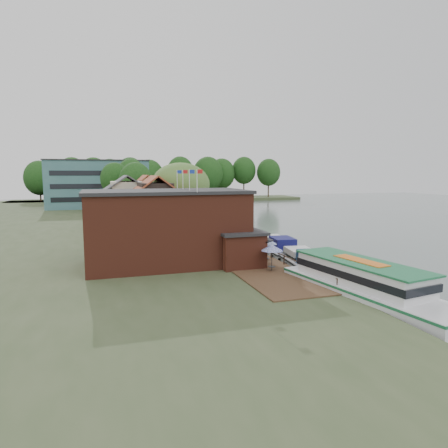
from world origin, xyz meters
TOP-DOWN VIEW (x-y plane):
  - ground at (0.00, 0.00)m, footprint 260.00×260.00m
  - land_bank at (-30.00, 35.00)m, footprint 50.00×140.00m
  - quay_deck at (-8.00, 10.00)m, footprint 6.00×50.00m
  - quay_rail at (-5.30, 10.50)m, footprint 0.20×49.00m
  - pub at (-14.00, -1.00)m, footprint 20.00×11.00m
  - hotel_block at (-22.00, 70.00)m, footprint 25.40×12.40m
  - cottage_a at (-15.00, 14.00)m, footprint 8.60×7.60m
  - cottage_b at (-18.00, 24.00)m, footprint 9.60×8.60m
  - cottage_c at (-14.00, 33.00)m, footprint 7.60×7.60m
  - willow at (-10.50, 19.00)m, footprint 8.60×8.60m
  - umbrella_0 at (-7.47, -6.92)m, footprint 2.01×2.01m
  - umbrella_1 at (-6.59, -3.54)m, footprint 2.23×2.23m
  - umbrella_2 at (-7.47, -1.97)m, footprint 2.35×2.35m
  - umbrella_3 at (-6.81, 1.01)m, footprint 2.20×2.20m
  - umbrella_4 at (-8.19, 5.51)m, footprint 2.17×2.17m
  - umbrella_5 at (-7.22, 7.63)m, footprint 2.28×2.28m
  - umbrella_6 at (-6.73, 10.56)m, footprint 2.34×2.34m
  - cruiser_0 at (-2.82, -4.76)m, footprint 4.71×10.77m
  - cruiser_1 at (-2.07, 3.57)m, footprint 4.48×10.77m
  - cruiser_2 at (-3.49, 24.87)m, footprint 3.12×9.62m
  - tour_boat at (-3.43, -15.06)m, footprint 6.68×16.00m
  - swan at (-3.09, -13.59)m, footprint 0.44×0.44m
  - bank_tree_0 at (-14.85, 42.58)m, footprint 6.59×6.59m
  - bank_tree_1 at (-18.60, 49.44)m, footprint 6.07×6.07m
  - bank_tree_2 at (-14.34, 59.72)m, footprint 6.88×6.88m
  - bank_tree_3 at (-18.67, 77.07)m, footprint 8.68×8.68m
  - bank_tree_4 at (-18.13, 85.52)m, footprint 6.75×6.75m
  - bank_tree_5 at (-11.08, 93.31)m, footprint 7.40×7.40m

SIDE VIEW (x-z plane):
  - ground at x=0.00m, z-range 0.00..0.00m
  - swan at x=-3.09m, z-range 0.00..0.44m
  - land_bank at x=-30.00m, z-range 0.00..1.00m
  - quay_deck at x=-8.00m, z-range 1.00..1.10m
  - cruiser_2 at x=-3.49m, z-range 0.00..2.32m
  - cruiser_0 at x=-2.82m, z-range 0.00..2.55m
  - cruiser_1 at x=-2.07m, z-range 0.00..2.56m
  - quay_rail at x=-5.30m, z-range 1.00..2.00m
  - tour_boat at x=-3.43m, z-range 0.00..3.39m
  - umbrella_0 at x=-7.47m, z-range 1.10..3.48m
  - umbrella_1 at x=-6.59m, z-range 1.10..3.48m
  - umbrella_2 at x=-7.47m, z-range 1.10..3.48m
  - umbrella_3 at x=-6.81m, z-range 1.10..3.48m
  - umbrella_4 at x=-8.19m, z-range 1.10..3.48m
  - umbrella_5 at x=-7.22m, z-range 1.10..3.48m
  - umbrella_6 at x=-6.73m, z-range 1.10..3.48m
  - pub at x=-14.00m, z-range 1.00..8.30m
  - cottage_a at x=-15.00m, z-range 1.00..9.50m
  - cottage_b at x=-18.00m, z-range 1.00..9.50m
  - cottage_c at x=-14.00m, z-range 1.00..9.50m
  - willow at x=-10.50m, z-range 1.00..11.43m
  - bank_tree_5 at x=-11.08m, z-range 1.00..11.99m
  - bank_tree_0 at x=-14.85m, z-range 1.00..12.07m
  - bank_tree_1 at x=-18.60m, z-range 1.00..12.17m
  - bank_tree_4 at x=-18.13m, z-range 1.00..12.66m
  - hotel_block at x=-22.00m, z-range 1.00..13.30m
  - bank_tree_2 at x=-14.34m, z-range 1.00..13.37m
  - bank_tree_3 at x=-18.67m, z-range 1.00..13.85m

